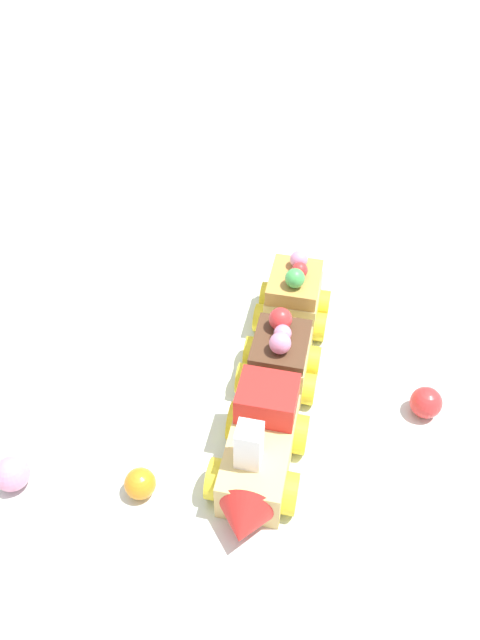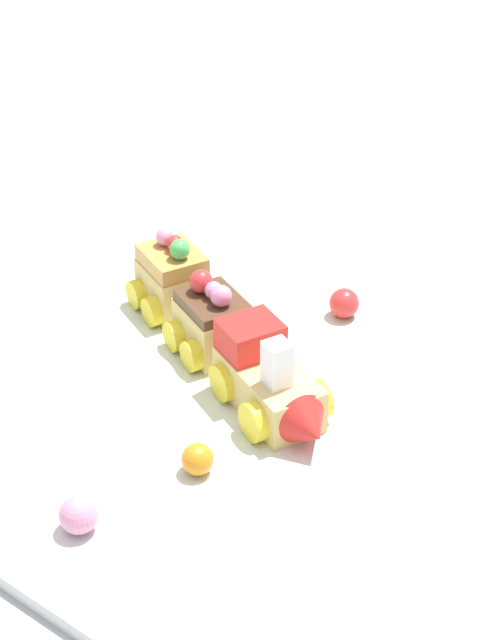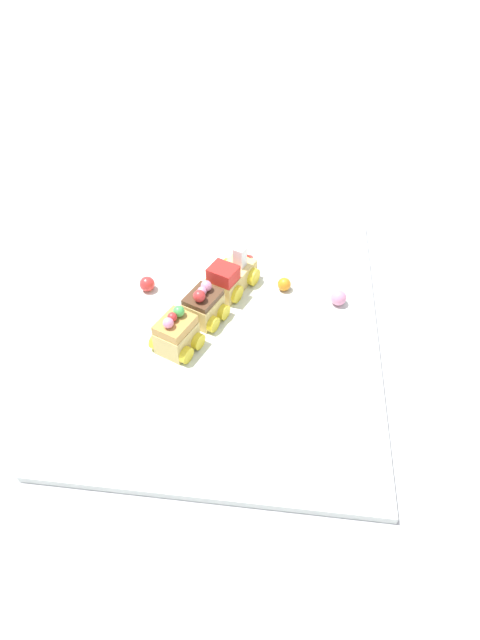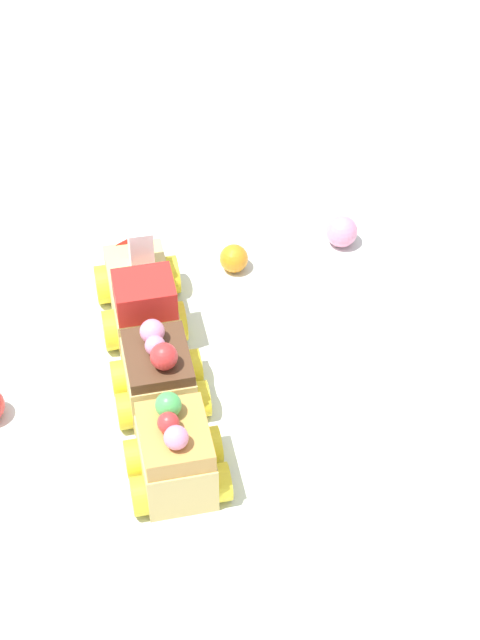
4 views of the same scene
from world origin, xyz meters
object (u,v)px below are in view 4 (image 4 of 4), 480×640
gumball_orange (234,258)px  gumball_pink (342,231)px  cake_car_chocolate (159,376)px  cake_car_caramel (176,456)px  cake_train_locomotive (140,288)px

gumball_orange → gumball_pink: gumball_pink is taller
cake_car_chocolate → cake_car_caramel: 0.07m
cake_car_chocolate → gumball_orange: size_ratio=3.56×
cake_car_chocolate → gumball_orange: (0.09, -0.13, -0.01)m
cake_car_caramel → gumball_orange: bearing=-21.7°
cake_car_chocolate → gumball_pink: size_ratio=3.12×
cake_train_locomotive → cake_car_chocolate: cake_train_locomotive is taller
cake_train_locomotive → cake_car_caramel: 0.17m
gumball_orange → gumball_pink: bearing=-105.8°
cake_train_locomotive → cake_car_chocolate: bearing=-180.0°
cake_car_chocolate → cake_car_caramel: (-0.07, 0.03, 0.00)m
cake_car_caramel → gumball_orange: (0.15, -0.15, -0.02)m
cake_car_chocolate → gumball_orange: cake_car_chocolate is taller
cake_car_chocolate → cake_car_caramel: bearing=179.9°
cake_car_caramel → gumball_pink: cake_car_caramel is taller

